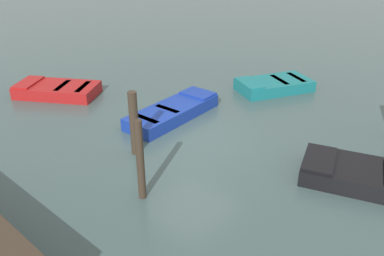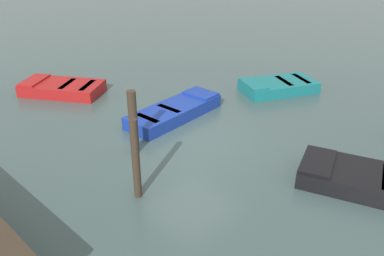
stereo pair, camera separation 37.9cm
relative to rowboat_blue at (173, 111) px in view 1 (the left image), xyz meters
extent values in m
plane|color=#384C4C|center=(-1.45, 0.64, -0.22)|extent=(80.00, 80.00, 0.00)
cube|color=navy|center=(0.00, 0.03, -0.02)|extent=(1.49, 3.47, 0.40)
cube|color=silver|center=(0.00, 0.03, 0.12)|extent=(1.19, 2.94, 0.04)
cube|color=navy|center=(0.13, -1.28, 0.21)|extent=(1.11, 0.84, 0.06)
cube|color=#A4A49F|center=(-0.03, 0.28, 0.16)|extent=(0.92, 0.29, 0.04)
cube|color=#A4A49F|center=(-0.12, 1.20, 0.16)|extent=(0.92, 0.29, 0.04)
cube|color=black|center=(-6.14, -0.70, -0.02)|extent=(3.61, 2.58, 0.40)
cube|color=gray|center=(-6.14, -0.70, 0.12)|extent=(3.03, 2.10, 0.04)
cube|color=black|center=(-4.95, -0.23, 0.21)|extent=(1.16, 1.51, 0.06)
cube|color=#14666B|center=(-0.96, -4.26, -0.02)|extent=(2.42, 3.04, 0.40)
cube|color=beige|center=(-0.96, -4.26, 0.12)|extent=(1.97, 2.54, 0.04)
cube|color=#14666B|center=(-0.52, -3.31, 0.21)|extent=(1.41, 1.07, 0.06)
cube|color=#9B9789|center=(-1.05, -4.44, 0.16)|extent=(1.09, 0.65, 0.04)
cube|color=#9B9789|center=(-1.36, -5.11, 0.16)|extent=(1.09, 0.65, 0.04)
cube|color=maroon|center=(4.37, 1.63, -0.02)|extent=(3.15, 2.79, 0.40)
cube|color=black|center=(4.37, 1.63, 0.12)|extent=(2.62, 2.29, 0.04)
cube|color=maroon|center=(5.28, 2.26, 0.21)|extent=(1.25, 1.41, 0.06)
cube|color=black|center=(4.19, 1.51, 0.16)|extent=(0.80, 1.03, 0.04)
cube|color=black|center=(3.55, 1.06, 0.16)|extent=(0.80, 1.03, 0.04)
cylinder|color=#33281E|center=(-2.60, 3.41, 0.75)|extent=(0.17, 0.17, 1.93)
cylinder|color=#33281E|center=(-0.93, 2.27, 0.67)|extent=(0.24, 0.24, 1.77)
camera|label=1|loc=(-8.55, 7.92, 5.25)|focal=37.45mm
camera|label=2|loc=(-8.82, 7.65, 5.25)|focal=37.45mm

